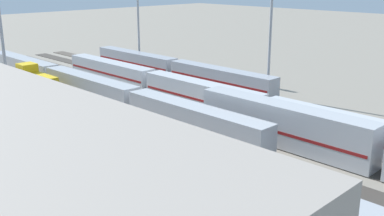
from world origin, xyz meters
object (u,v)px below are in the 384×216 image
(train_on_track_0, at_px, (174,69))
(train_on_track_6, at_px, (99,127))
(train_on_track_5, at_px, (36,83))
(train_on_track_4, at_px, (90,88))
(train_on_track_2, at_px, (201,94))
(train_on_track_3, at_px, (384,152))

(train_on_track_0, bearing_deg, train_on_track_6, 122.91)
(train_on_track_0, xyz_separation_m, train_on_track_5, (7.24, 25.00, 0.15))
(train_on_track_0, distance_m, train_on_track_5, 26.03)
(train_on_track_6, bearing_deg, train_on_track_4, -29.16)
(train_on_track_2, bearing_deg, train_on_track_0, -30.27)
(train_on_track_2, height_order, train_on_track_0, same)
(train_on_track_2, bearing_deg, train_on_track_5, 31.61)
(train_on_track_2, bearing_deg, train_on_track_4, 32.60)
(train_on_track_3, xyz_separation_m, train_on_track_2, (30.38, -5.00, -0.60))
(train_on_track_6, height_order, train_on_track_4, same)
(train_on_track_2, height_order, train_on_track_4, same)
(train_on_track_0, height_order, train_on_track_5, train_on_track_5)
(train_on_track_2, distance_m, train_on_track_5, 28.62)
(train_on_track_6, relative_size, train_on_track_0, 2.03)
(train_on_track_3, distance_m, train_on_track_2, 30.80)
(train_on_track_2, height_order, train_on_track_6, same)
(train_on_track_6, bearing_deg, train_on_track_0, -57.09)
(train_on_track_3, relative_size, train_on_track_0, 1.00)
(train_on_track_4, bearing_deg, train_on_track_3, -173.80)
(train_on_track_6, bearing_deg, train_on_track_5, -10.62)
(train_on_track_4, bearing_deg, train_on_track_5, 29.79)
(train_on_track_0, xyz_separation_m, train_on_track_4, (-1.49, 20.00, 0.01))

